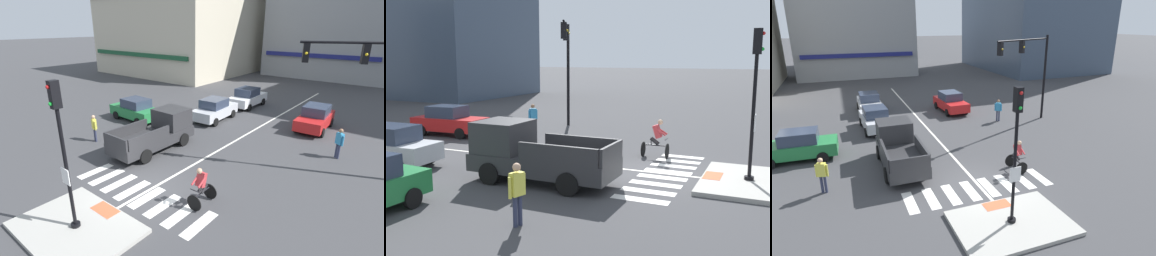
% 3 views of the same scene
% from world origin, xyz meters
% --- Properties ---
extents(ground_plane, '(300.00, 300.00, 0.00)m').
position_xyz_m(ground_plane, '(0.00, 0.00, 0.00)').
color(ground_plane, '#3D3D3F').
extents(traffic_island, '(4.34, 3.09, 0.15)m').
position_xyz_m(traffic_island, '(0.00, -3.31, 0.07)').
color(traffic_island, '#A3A099').
rests_on(traffic_island, ground).
extents(tactile_pad_front, '(1.10, 0.60, 0.01)m').
position_xyz_m(tactile_pad_front, '(0.00, -2.12, 0.15)').
color(tactile_pad_front, '#DB5B38').
rests_on(tactile_pad_front, traffic_island).
extents(signal_pole, '(0.44, 0.38, 5.08)m').
position_xyz_m(signal_pole, '(0.00, -3.32, 3.20)').
color(signal_pole, black).
rests_on(signal_pole, traffic_island).
extents(crosswalk_stripe_a, '(0.44, 1.80, 0.01)m').
position_xyz_m(crosswalk_stripe_a, '(-3.19, -0.41, 0.00)').
color(crosswalk_stripe_a, silver).
rests_on(crosswalk_stripe_a, ground).
extents(crosswalk_stripe_b, '(0.44, 1.80, 0.01)m').
position_xyz_m(crosswalk_stripe_b, '(-2.28, -0.41, 0.00)').
color(crosswalk_stripe_b, silver).
rests_on(crosswalk_stripe_b, ground).
extents(crosswalk_stripe_c, '(0.44, 1.80, 0.01)m').
position_xyz_m(crosswalk_stripe_c, '(-1.37, -0.41, 0.00)').
color(crosswalk_stripe_c, silver).
rests_on(crosswalk_stripe_c, ground).
extents(crosswalk_stripe_d, '(0.44, 1.80, 0.01)m').
position_xyz_m(crosswalk_stripe_d, '(-0.46, -0.41, 0.00)').
color(crosswalk_stripe_d, silver).
rests_on(crosswalk_stripe_d, ground).
extents(crosswalk_stripe_e, '(0.44, 1.80, 0.01)m').
position_xyz_m(crosswalk_stripe_e, '(0.46, -0.41, 0.00)').
color(crosswalk_stripe_e, silver).
rests_on(crosswalk_stripe_e, ground).
extents(crosswalk_stripe_f, '(0.44, 1.80, 0.01)m').
position_xyz_m(crosswalk_stripe_f, '(1.37, -0.41, 0.00)').
color(crosswalk_stripe_f, silver).
rests_on(crosswalk_stripe_f, ground).
extents(crosswalk_stripe_g, '(0.44, 1.80, 0.01)m').
position_xyz_m(crosswalk_stripe_g, '(2.28, -0.41, 0.00)').
color(crosswalk_stripe_g, silver).
rests_on(crosswalk_stripe_g, ground).
extents(crosswalk_stripe_h, '(0.44, 1.80, 0.01)m').
position_xyz_m(crosswalk_stripe_h, '(3.19, -0.41, 0.00)').
color(crosswalk_stripe_h, silver).
rests_on(crosswalk_stripe_h, ground).
extents(lane_centre_line, '(0.14, 28.00, 0.01)m').
position_xyz_m(lane_centre_line, '(0.10, 10.00, 0.00)').
color(lane_centre_line, silver).
rests_on(lane_centre_line, ground).
extents(building_corner_right, '(19.51, 20.18, 10.87)m').
position_xyz_m(building_corner_right, '(-21.26, 28.11, 5.45)').
color(building_corner_right, beige).
rests_on(building_corner_right, ground).
extents(building_far_block, '(15.61, 19.99, 15.35)m').
position_xyz_m(building_far_block, '(-2.52, 40.95, 7.69)').
color(building_far_block, gray).
rests_on(building_far_block, ground).
extents(car_red_eastbound_far, '(2.00, 4.18, 1.64)m').
position_xyz_m(car_red_eastbound_far, '(3.16, 12.49, 0.81)').
color(car_red_eastbound_far, red).
rests_on(car_red_eastbound_far, ground).
extents(car_green_cross_left, '(4.17, 1.97, 1.64)m').
position_xyz_m(car_green_cross_left, '(-7.86, 6.20, 0.81)').
color(car_green_cross_left, '#237A3D').
rests_on(car_green_cross_left, ground).
extents(car_silver_westbound_far, '(2.01, 4.18, 1.64)m').
position_xyz_m(car_silver_westbound_far, '(-3.30, 9.91, 0.81)').
color(car_silver_westbound_far, silver).
rests_on(car_silver_westbound_far, ground).
extents(car_white_westbound_distant, '(1.85, 4.10, 1.64)m').
position_xyz_m(car_white_westbound_distant, '(-3.21, 14.80, 0.81)').
color(car_white_westbound_distant, white).
rests_on(car_white_westbound_distant, ground).
extents(pickup_truck_charcoal_westbound_near, '(2.09, 5.11, 2.08)m').
position_xyz_m(pickup_truck_charcoal_westbound_near, '(-2.86, 3.62, 0.98)').
color(pickup_truck_charcoal_westbound_near, '#2D2D30').
rests_on(pickup_truck_charcoal_westbound_near, ground).
extents(cyclist, '(0.67, 1.10, 1.68)m').
position_xyz_m(cyclist, '(2.51, 0.58, 0.87)').
color(cyclist, black).
rests_on(cyclist, ground).
extents(pedestrian_at_curb_left, '(0.53, 0.32, 1.67)m').
position_xyz_m(pedestrian_at_curb_left, '(-6.54, 1.84, 0.98)').
color(pedestrian_at_curb_left, '#2D334C').
rests_on(pedestrian_at_curb_left, ground).
extents(pedestrian_waiting_far_side, '(0.46, 0.39, 1.67)m').
position_xyz_m(pedestrian_waiting_far_side, '(5.58, 8.54, 0.98)').
color(pedestrian_waiting_far_side, '#2D334C').
rests_on(pedestrian_waiting_far_side, ground).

